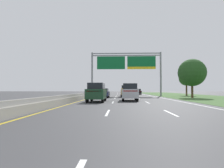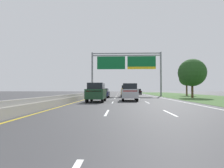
# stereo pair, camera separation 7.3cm
# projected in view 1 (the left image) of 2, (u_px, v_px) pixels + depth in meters

# --- Properties ---
(ground_plane) EXTENTS (220.00, 220.00, 0.00)m
(ground_plane) POSITION_uv_depth(u_px,v_px,m) (125.00, 97.00, 35.56)
(ground_plane) COLOR #3D3D3F
(lane_striping) EXTENTS (11.96, 106.00, 0.01)m
(lane_striping) POSITION_uv_depth(u_px,v_px,m) (126.00, 97.00, 35.10)
(lane_striping) COLOR white
(lane_striping) RESTS_ON ground
(grass_verge_right) EXTENTS (14.00, 110.00, 0.02)m
(grass_verge_right) POSITION_uv_depth(u_px,v_px,m) (200.00, 97.00, 35.01)
(grass_verge_right) COLOR #3D602D
(grass_verge_right) RESTS_ON ground
(median_barrier_concrete) EXTENTS (0.60, 110.00, 0.85)m
(median_barrier_concrete) POSITION_uv_depth(u_px,v_px,m) (91.00, 95.00, 35.83)
(median_barrier_concrete) COLOR #99968E
(median_barrier_concrete) RESTS_ON ground
(overhead_sign_gantry) EXTENTS (15.06, 0.42, 9.41)m
(overhead_sign_gantry) POSITION_uv_depth(u_px,v_px,m) (126.00, 65.00, 40.02)
(overhead_sign_gantry) COLOR gray
(overhead_sign_gantry) RESTS_ON ground
(pickup_truck_gold) EXTENTS (2.15, 5.45, 2.20)m
(pickup_truck_gold) POSITION_uv_depth(u_px,v_px,m) (126.00, 91.00, 35.50)
(pickup_truck_gold) COLOR #A38438
(pickup_truck_gold) RESTS_ON ground
(car_black_right_lane_sedan) EXTENTS (1.82, 4.40, 1.57)m
(car_black_right_lane_sedan) POSITION_uv_depth(u_px,v_px,m) (137.00, 92.00, 50.82)
(car_black_right_lane_sedan) COLOR black
(car_black_right_lane_sedan) RESTS_ON ground
(car_white_centre_lane_sedan) EXTENTS (1.93, 4.44, 1.57)m
(car_white_centre_lane_sedan) POSITION_uv_depth(u_px,v_px,m) (125.00, 92.00, 46.33)
(car_white_centre_lane_sedan) COLOR silver
(car_white_centre_lane_sedan) RESTS_ON ground
(car_silver_centre_lane_suv) EXTENTS (2.02, 4.75, 2.11)m
(car_silver_centre_lane_suv) POSITION_uv_depth(u_px,v_px,m) (130.00, 92.00, 23.22)
(car_silver_centre_lane_suv) COLOR #B2B5BA
(car_silver_centre_lane_suv) RESTS_ON ground
(car_darkgreen_left_lane_suv) EXTENTS (1.92, 4.71, 2.11)m
(car_darkgreen_left_lane_suv) POSITION_uv_depth(u_px,v_px,m) (97.00, 92.00, 21.12)
(car_darkgreen_left_lane_suv) COLOR #193D23
(car_darkgreen_left_lane_suv) RESTS_ON ground
(car_navy_left_lane_sedan) EXTENTS (1.91, 4.43, 1.57)m
(car_navy_left_lane_sedan) POSITION_uv_depth(u_px,v_px,m) (103.00, 93.00, 31.28)
(car_navy_left_lane_sedan) COLOR #161E47
(car_navy_left_lane_sedan) RESTS_ON ground
(roadside_tree_mid) EXTENTS (4.58, 4.58, 6.52)m
(roadside_tree_mid) POSITION_uv_depth(u_px,v_px,m) (192.00, 73.00, 31.29)
(roadside_tree_mid) COLOR #4C3823
(roadside_tree_mid) RESTS_ON ground
(roadside_tree_far) EXTENTS (3.31, 3.31, 5.59)m
(roadside_tree_far) POSITION_uv_depth(u_px,v_px,m) (186.00, 78.00, 42.06)
(roadside_tree_far) COLOR #4C3823
(roadside_tree_far) RESTS_ON ground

